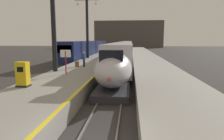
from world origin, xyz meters
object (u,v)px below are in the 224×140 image
object	(u,v)px
regional_train_adjacent	(90,48)
rolling_suitcase	(77,64)
station_column_far	(87,22)
ticket_machine_yellow	(23,75)
departure_info_board	(66,57)
station_column_mid	(53,5)
passenger_near_edge	(84,58)
highspeed_train_main	(125,49)

from	to	relation	value
regional_train_adjacent	rolling_suitcase	bearing A→B (deg)	-81.84
station_column_far	ticket_machine_yellow	size ratio (longest dim) A/B	6.09
station_column_far	departure_info_board	bearing A→B (deg)	-84.65
station_column_mid	passenger_near_edge	world-z (taller)	station_column_mid
passenger_near_edge	rolling_suitcase	world-z (taller)	passenger_near_edge
highspeed_train_main	station_column_mid	size ratio (longest dim) A/B	7.22
rolling_suitcase	departure_info_board	bearing A→B (deg)	-86.62
rolling_suitcase	highspeed_train_main	bearing A→B (deg)	80.11
rolling_suitcase	passenger_near_edge	bearing A→B (deg)	4.63
departure_info_board	passenger_near_edge	bearing A→B (deg)	84.19
station_column_mid	departure_info_board	xyz separation A→B (m)	(1.53, -1.48, -4.66)
station_column_far	ticket_machine_yellow	world-z (taller)	station_column_far
station_column_far	highspeed_train_main	bearing A→B (deg)	68.67
departure_info_board	station_column_mid	bearing A→B (deg)	135.97
ticket_machine_yellow	departure_info_board	world-z (taller)	departure_info_board
rolling_suitcase	departure_info_board	xyz separation A→B (m)	(0.28, -4.79, 1.20)
passenger_near_edge	departure_info_board	distance (m)	4.91
highspeed_train_main	ticket_machine_yellow	xyz separation A→B (m)	(-5.55, -36.49, -0.18)
passenger_near_edge	rolling_suitcase	size ratio (longest dim) A/B	1.72
highspeed_train_main	rolling_suitcase	size ratio (longest dim) A/B	76.45
highspeed_train_main	passenger_near_edge	xyz separation A→B (m)	(-3.87, -26.60, 0.07)
regional_train_adjacent	station_column_far	bearing A→B (deg)	-80.01
station_column_mid	station_column_far	size ratio (longest dim) A/B	1.07
passenger_near_edge	departure_info_board	xyz separation A→B (m)	(-0.49, -4.85, 0.52)
station_column_far	rolling_suitcase	distance (m)	12.87
station_column_far	rolling_suitcase	xyz separation A→B (m)	(1.25, -11.56, -5.52)
rolling_suitcase	station_column_mid	bearing A→B (deg)	-110.68
highspeed_train_main	passenger_near_edge	distance (m)	26.88
station_column_mid	rolling_suitcase	size ratio (longest dim) A/B	10.59
ticket_machine_yellow	departure_info_board	distance (m)	5.23
station_column_mid	station_column_far	xyz separation A→B (m)	(-0.00, 14.87, -0.35)
station_column_mid	passenger_near_edge	size ratio (longest dim) A/B	6.15
passenger_near_edge	ticket_machine_yellow	xyz separation A→B (m)	(-1.68, -9.89, -0.25)
highspeed_train_main	ticket_machine_yellow	size ratio (longest dim) A/B	46.92
passenger_near_edge	ticket_machine_yellow	distance (m)	10.03
station_column_far	ticket_machine_yellow	bearing A→B (deg)	-89.06
rolling_suitcase	departure_info_board	distance (m)	4.95
station_column_mid	departure_info_board	size ratio (longest dim) A/B	4.91
station_column_far	rolling_suitcase	world-z (taller)	station_column_far
departure_info_board	regional_train_adjacent	bearing A→B (deg)	97.37
highspeed_train_main	passenger_near_edge	size ratio (longest dim) A/B	44.42
highspeed_train_main	station_column_mid	distance (m)	31.00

